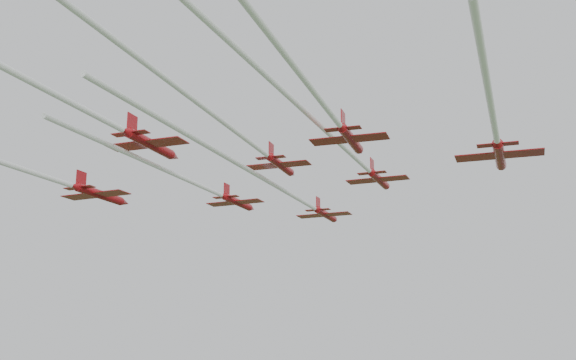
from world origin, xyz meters
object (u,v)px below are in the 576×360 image
Objects in this scene: jet_row3_right at (496,133)px; jet_row4_left at (48,90)px; jet_row3_left at (51,178)px; jet_row3_mid at (243,137)px; jet_lead at (282,189)px; jet_row4_right at (320,100)px; jet_row2_right at (341,144)px; jet_row2_left at (203,187)px.

jet_row4_left is (-27.94, -34.36, 1.22)m from jet_row3_right.
jet_row3_left is 0.96× the size of jet_row3_mid.
jet_row4_left is at bearing -102.07° from jet_lead.
jet_row3_left is 0.98× the size of jet_row4_right.
jet_row3_mid is 26.65m from jet_row3_right.
jet_row3_mid is at bearing -134.05° from jet_row2_right.
jet_row2_right reaches higher than jet_row3_right.
jet_row4_left is at bearing -124.20° from jet_row3_mid.
jet_row3_right is (48.91, 20.30, 0.89)m from jet_row3_left.
jet_row2_right is 36.00m from jet_row3_left.
jet_row2_left is 20.58m from jet_row3_mid.
jet_row2_right is 1.36× the size of jet_row3_left.
jet_row3_right is 0.66× the size of jet_row4_left.
jet_lead is 1.49× the size of jet_row3_right.
jet_row3_mid reaches higher than jet_row3_right.
jet_row3_mid is at bearing -80.61° from jet_lead.
jet_row2_right is at bearing 167.89° from jet_row3_right.
jet_row3_right is at bearing 10.34° from jet_row3_mid.
jet_lead is 1.39× the size of jet_row3_left.
jet_lead is at bearing 96.75° from jet_row3_mid.
jet_row2_left is at bearing 92.58° from jet_row4_left.
jet_row2_right is 33.26m from jet_row4_left.
jet_row4_right is at bearing -62.39° from jet_lead.
jet_row3_right is at bearing 6.63° from jet_row3_left.
jet_row4_left reaches higher than jet_row2_left.
jet_row3_left is (-31.33, -17.55, -2.48)m from jet_row2_right.
jet_row2_right reaches higher than jet_lead.
jet_lead is 1.40× the size of jet_row2_left.
jet_row3_right is (22.88, 13.65, -0.88)m from jet_row3_mid.
jet_row2_right is at bearing 98.62° from jet_row4_right.
jet_lead is 1.02× the size of jet_row2_right.
jet_row2_left is 0.95× the size of jet_row3_mid.
jet_row3_right is at bearing -9.21° from jet_row2_right.
jet_row4_left reaches higher than jet_row3_mid.
jet_row4_right is at bearing -129.80° from jet_row3_right.
jet_row2_left is 0.97× the size of jet_row4_right.
jet_row2_right is 17.86m from jet_row3_right.
jet_row3_mid is at bearing -170.19° from jet_row3_right.
jet_row2_right is at bearing 13.34° from jet_row3_left.
jet_row3_left is at bearing 157.68° from jet_row4_right.
jet_row3_mid reaches higher than jet_row4_right.
jet_lead is at bearing 113.68° from jet_row4_right.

